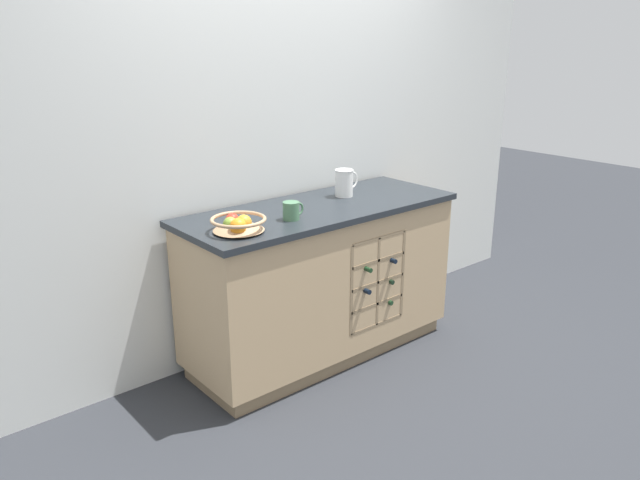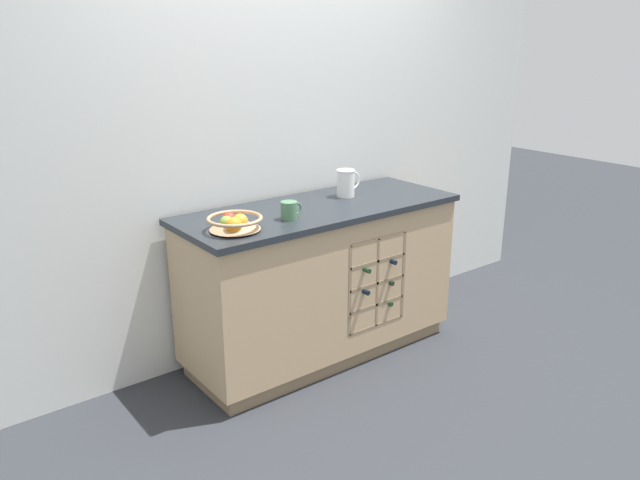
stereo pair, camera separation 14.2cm
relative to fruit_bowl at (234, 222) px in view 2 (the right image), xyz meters
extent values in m
plane|color=#2D3035|center=(0.62, 0.11, -0.96)|extent=(14.00, 14.00, 0.00)
cube|color=silver|center=(0.62, 0.48, 0.31)|extent=(4.40, 0.06, 2.55)
cube|color=#8B7354|center=(0.62, 0.11, -0.92)|extent=(1.55, 0.52, 0.09)
cube|color=tan|center=(0.62, 0.11, -0.48)|extent=(1.61, 0.58, 0.79)
cube|color=#23282D|center=(0.62, 0.11, -0.06)|extent=(1.65, 0.62, 0.03)
cube|color=#8B7354|center=(0.80, -0.08, -0.47)|extent=(0.41, 0.01, 0.53)
cube|color=#8B7354|center=(0.60, -0.13, -0.47)|extent=(0.02, 0.10, 0.53)
cube|color=#8B7354|center=(1.01, -0.13, -0.47)|extent=(0.02, 0.10, 0.53)
cube|color=#8B7354|center=(0.80, -0.13, -0.73)|extent=(0.41, 0.10, 0.02)
cube|color=#8B7354|center=(0.80, -0.13, -0.60)|extent=(0.41, 0.10, 0.02)
cube|color=#8B7354|center=(0.80, -0.13, -0.47)|extent=(0.41, 0.10, 0.02)
cube|color=#8B7354|center=(0.80, -0.13, -0.33)|extent=(0.41, 0.10, 0.02)
cube|color=#8B7354|center=(0.80, -0.13, -0.20)|extent=(0.41, 0.10, 0.02)
cube|color=#8B7354|center=(0.80, -0.13, -0.47)|extent=(0.02, 0.10, 0.53)
cylinder|color=#19381E|center=(0.90, 0.01, -0.62)|extent=(0.08, 0.22, 0.08)
cylinder|color=#19381E|center=(0.90, -0.15, -0.62)|extent=(0.03, 0.09, 0.03)
cylinder|color=black|center=(0.70, -0.03, -0.49)|extent=(0.07, 0.20, 0.07)
cylinder|color=black|center=(0.70, -0.17, -0.49)|extent=(0.03, 0.08, 0.03)
cylinder|color=black|center=(0.90, 0.00, -0.49)|extent=(0.07, 0.21, 0.07)
cylinder|color=black|center=(0.90, -0.15, -0.49)|extent=(0.03, 0.09, 0.03)
cylinder|color=#19381E|center=(0.70, -0.03, -0.36)|extent=(0.07, 0.20, 0.07)
cylinder|color=#19381E|center=(0.70, -0.18, -0.36)|extent=(0.03, 0.09, 0.03)
cylinder|color=black|center=(0.90, -0.03, -0.36)|extent=(0.07, 0.19, 0.07)
cylinder|color=black|center=(0.90, -0.17, -0.36)|extent=(0.03, 0.08, 0.03)
cylinder|color=tan|center=(0.00, 0.00, -0.04)|extent=(0.12, 0.12, 0.01)
cone|color=tan|center=(0.00, 0.00, 0.00)|extent=(0.25, 0.25, 0.06)
torus|color=tan|center=(0.00, 0.00, 0.02)|extent=(0.27, 0.27, 0.02)
sphere|color=#7FA838|center=(-0.03, 0.02, 0.00)|extent=(0.07, 0.07, 0.07)
sphere|color=gold|center=(0.02, -0.01, 0.00)|extent=(0.08, 0.08, 0.08)
sphere|color=red|center=(0.01, 0.07, 0.00)|extent=(0.07, 0.07, 0.07)
sphere|color=orange|center=(-0.03, -0.05, 0.00)|extent=(0.08, 0.08, 0.08)
cylinder|color=white|center=(0.87, 0.19, 0.03)|extent=(0.11, 0.11, 0.16)
torus|color=white|center=(0.87, 0.19, 0.11)|extent=(0.11, 0.11, 0.01)
torus|color=white|center=(0.92, 0.19, 0.04)|extent=(0.11, 0.01, 0.11)
cylinder|color=#4C7A56|center=(0.33, 0.00, 0.00)|extent=(0.09, 0.09, 0.09)
torus|color=#4C7A56|center=(0.37, 0.00, 0.00)|extent=(0.07, 0.01, 0.07)
camera|label=1|loc=(-1.56, -2.47, 0.87)|focal=35.00mm
camera|label=2|loc=(-1.45, -2.56, 0.87)|focal=35.00mm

